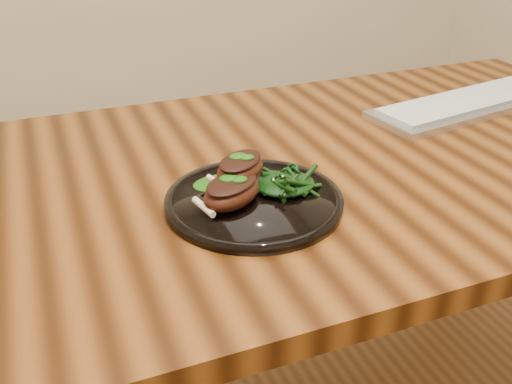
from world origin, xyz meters
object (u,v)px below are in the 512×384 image
Objects in this scene: desk at (300,201)px; greens_heap at (285,180)px; lamb_chop_front at (231,191)px; keyboard at (469,103)px; plate at (254,201)px.

desk is 16.90× the size of greens_heap.
keyboard is (0.63, 0.23, -0.03)m from lamb_chop_front.
desk is at bearing 40.63° from plate.
lamb_chop_front is 0.25× the size of keyboard.
lamb_chop_front is (-0.04, -0.01, 0.03)m from plate.
lamb_chop_front reaches higher than plate.
lamb_chop_front is at bearing -165.96° from plate.
greens_heap is at bearing -157.94° from keyboard.
lamb_chop_front is at bearing -159.74° from keyboard.
greens_heap reaches higher than plate.
keyboard is (0.59, 0.22, 0.00)m from plate.
plate is 0.06m from greens_heap.
greens_heap reaches higher than keyboard.
lamb_chop_front is 1.32× the size of greens_heap.
plate reaches higher than desk.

